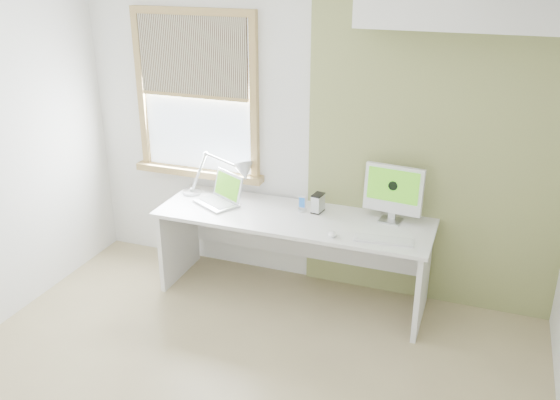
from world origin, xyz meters
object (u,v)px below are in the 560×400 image
at_px(external_drive, 318,203).
at_px(laptop, 221,196).
at_px(desk, 295,235).
at_px(desk_lamp, 234,174).
at_px(imac, 393,190).

bearing_deg(external_drive, laptop, -173.23).
xyz_separation_m(desk, external_drive, (0.16, 0.09, 0.27)).
height_order(desk, external_drive, external_drive).
height_order(desk, laptop, laptop).
relative_size(desk_lamp, imac, 1.51).
height_order(laptop, imac, imac).
bearing_deg(external_drive, desk, -150.82).
height_order(external_drive, imac, imac).
distance_m(desk_lamp, imac, 1.35).
bearing_deg(desk_lamp, laptop, -103.22).
height_order(desk_lamp, laptop, desk_lamp).
height_order(desk, desk_lamp, desk_lamp).
relative_size(laptop, imac, 0.96).
xyz_separation_m(desk_lamp, external_drive, (0.77, -0.09, -0.12)).
bearing_deg(imac, laptop, -174.35).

